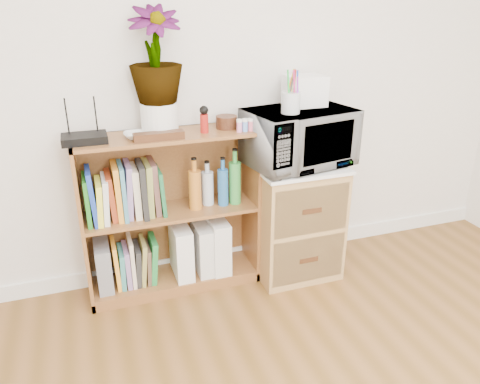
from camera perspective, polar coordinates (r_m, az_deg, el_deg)
name	(u,v)px	position (r m, az deg, el deg)	size (l,w,h in m)	color
skirting_board	(223,256)	(3.12, -2.08, -7.75)	(4.00, 0.02, 0.10)	white
bookshelf	(171,214)	(2.73, -8.39, -2.63)	(1.00, 0.30, 0.95)	brown
wicker_unit	(294,220)	(2.93, 6.59, -3.38)	(0.50, 0.45, 0.70)	#9E7542
microwave	(299,137)	(2.73, 7.18, 6.61)	(0.59, 0.40, 0.33)	white
pen_cup	(291,103)	(2.59, 6.20, 10.77)	(0.10, 0.10, 0.11)	silver
small_appliance	(305,91)	(2.78, 7.90, 12.15)	(0.22, 0.18, 0.17)	white
router	(84,139)	(2.51, -18.44, 6.20)	(0.22, 0.15, 0.04)	black
white_bowl	(136,135)	(2.51, -12.55, 6.76)	(0.13, 0.13, 0.03)	silver
plant_pot	(159,118)	(2.56, -9.79, 8.86)	(0.20, 0.20, 0.17)	white
potted_plant	(155,55)	(2.50, -10.31, 16.11)	(0.27, 0.27, 0.48)	#376C2B
trinket_box	(159,136)	(2.46, -9.87, 6.73)	(0.26, 0.06, 0.04)	#331D0E
kokeshi_doll	(204,123)	(2.55, -4.38, 8.33)	(0.04, 0.04, 0.10)	maroon
wooden_bowl	(226,122)	(2.64, -1.66, 8.52)	(0.12, 0.12, 0.07)	#33170D
paint_jars	(245,127)	(2.58, 0.62, 7.93)	(0.10, 0.04, 0.05)	#D4757E
file_box	(104,266)	(2.82, -16.30, -8.61)	(0.08, 0.22, 0.28)	slate
magazine_holder_left	(181,250)	(2.84, -7.18, -7.05)	(0.10, 0.26, 0.32)	white
magazine_holder_mid	(203,248)	(2.87, -4.54, -6.78)	(0.10, 0.24, 0.31)	silver
magazine_holder_right	(217,243)	(2.88, -2.80, -6.26)	(0.11, 0.27, 0.33)	silver
cookbooks	(125,192)	(2.64, -13.85, -0.06)	(0.42, 0.20, 0.31)	#237E21
liquor_bottles	(227,179)	(2.74, -1.62, 1.59)	(0.47, 0.07, 0.32)	#C07024
lower_books	(135,262)	(2.84, -12.68, -8.35)	(0.25, 0.19, 0.29)	#F8A32B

